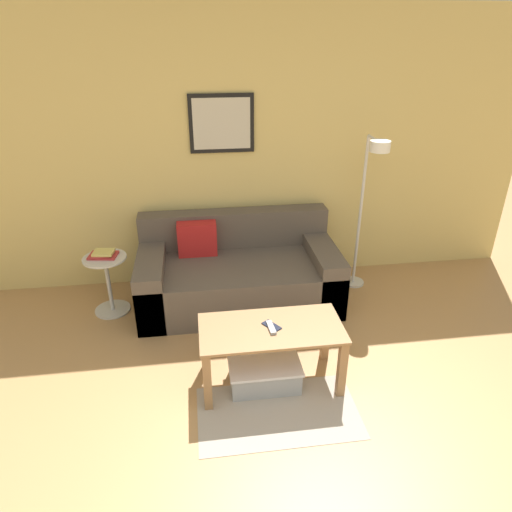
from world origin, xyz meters
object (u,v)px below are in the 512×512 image
book_stack (103,254)px  floor_lamp (369,193)px  couch (238,273)px  side_table (108,279)px  coffee_table (271,339)px  storage_bin (264,373)px  cell_phone (272,326)px  remote_control (271,328)px

book_stack → floor_lamp: bearing=0.5°
couch → side_table: couch is taller
coffee_table → book_stack: (-1.30, 1.14, 0.19)m
coffee_table → storage_bin: coffee_table is taller
couch → cell_phone: bearing=-84.1°
cell_phone → book_stack: bearing=104.8°
storage_bin → side_table: side_table is taller
floor_lamp → side_table: 2.46m
coffee_table → floor_lamp: floor_lamp is taller
storage_bin → cell_phone: 0.39m
couch → remote_control: couch is taller
coffee_table → remote_control: (-0.00, -0.02, 0.11)m
floor_lamp → book_stack: floor_lamp is taller
cell_phone → remote_control: bearing=-140.4°
couch → cell_phone: couch is taller
floor_lamp → book_stack: (-2.37, -0.02, -0.44)m
side_table → book_stack: 0.24m
couch → coffee_table: (0.12, -1.18, 0.11)m
couch → storage_bin: bearing=-86.8°
book_stack → cell_phone: bearing=-41.0°
storage_bin → book_stack: 1.77m
coffee_table → floor_lamp: size_ratio=0.67×
storage_bin → couch: bearing=93.2°
remote_control → couch: bearing=91.1°
remote_control → coffee_table: bearing=71.1°
couch → cell_phone: (0.12, -1.17, 0.21)m
remote_control → cell_phone: bearing=69.5°
coffee_table → remote_control: remote_control is taller
side_table → cell_phone: bearing=-40.9°
couch → coffee_table: size_ratio=1.81×
side_table → book_stack: size_ratio=2.11×
book_stack → remote_control: book_stack is taller
coffee_table → remote_control: bearing=-104.6°
storage_bin → book_stack: bearing=136.8°
couch → side_table: (-1.17, -0.05, 0.06)m
storage_bin → book_stack: size_ratio=1.98×
remote_control → side_table: bearing=133.9°
coffee_table → couch: bearing=95.7°
storage_bin → floor_lamp: 1.87m
storage_bin → floor_lamp: (1.13, 1.19, 0.91)m
floor_lamp → cell_phone: bearing=-133.0°
coffee_table → remote_control: size_ratio=6.68×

